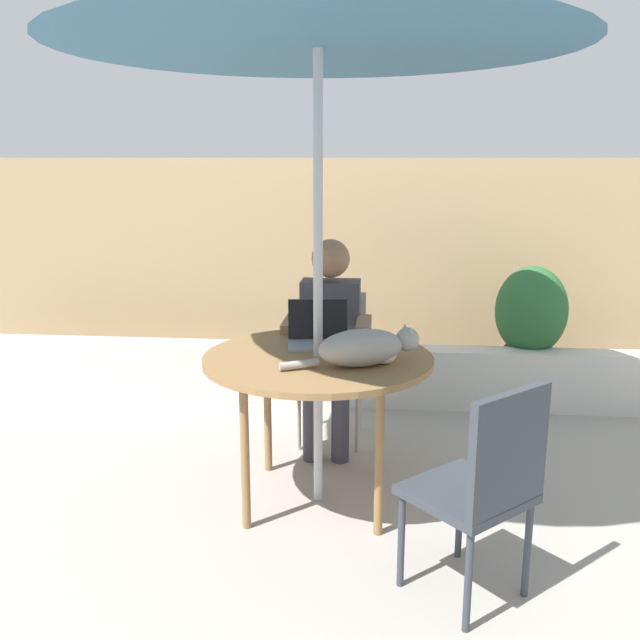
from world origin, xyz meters
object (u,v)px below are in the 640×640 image
(chair_occupied, at_px, (332,354))
(person_seated, at_px, (330,333))
(potted_plant_near_fence, at_px, (530,325))
(cat, at_px, (366,348))
(patio_umbrella, at_px, (318,5))
(chair_empty, at_px, (485,479))
(laptop, at_px, (318,331))
(patio_table, at_px, (318,367))

(chair_occupied, bearing_deg, person_seated, -90.00)
(chair_occupied, relative_size, potted_plant_near_fence, 0.92)
(chair_occupied, relative_size, cat, 1.40)
(chair_occupied, bearing_deg, cat, -76.70)
(person_seated, distance_m, cat, 0.87)
(person_seated, distance_m, potted_plant_near_fence, 1.59)
(patio_umbrella, distance_m, chair_empty, 2.05)
(person_seated, distance_m, laptop, 0.48)
(chair_empty, xyz_separation_m, potted_plant_near_fence, (0.62, 2.33, 0.03))
(patio_table, distance_m, patio_umbrella, 1.60)
(patio_table, bearing_deg, chair_occupied, 90.00)
(laptop, relative_size, potted_plant_near_fence, 0.35)
(patio_table, bearing_deg, person_seated, 90.00)
(chair_empty, bearing_deg, laptop, 126.37)
(patio_umbrella, distance_m, chair_occupied, 1.97)
(person_seated, bearing_deg, patio_umbrella, -90.00)
(patio_umbrella, height_order, chair_occupied, patio_umbrella)
(chair_empty, distance_m, cat, 0.83)
(patio_umbrella, bearing_deg, laptop, 95.57)
(person_seated, xyz_separation_m, cat, (0.23, -0.82, 0.15))
(chair_occupied, distance_m, laptop, 0.69)
(patio_table, relative_size, chair_empty, 1.25)
(chair_occupied, xyz_separation_m, laptop, (-0.02, -0.62, 0.30))
(person_seated, relative_size, potted_plant_near_fence, 1.28)
(chair_occupied, distance_m, potted_plant_near_fence, 1.51)
(patio_table, height_order, potted_plant_near_fence, potted_plant_near_fence)
(patio_umbrella, relative_size, chair_empty, 2.82)
(person_seated, height_order, cat, person_seated)
(person_seated, relative_size, cat, 1.95)
(person_seated, bearing_deg, cat, -74.28)
(patio_umbrella, relative_size, chair_occupied, 2.82)
(potted_plant_near_fence, bearing_deg, laptop, -134.49)
(chair_empty, distance_m, laptop, 1.24)
(chair_empty, relative_size, potted_plant_near_fence, 0.92)
(patio_umbrella, height_order, person_seated, patio_umbrella)
(chair_empty, height_order, potted_plant_near_fence, potted_plant_near_fence)
(cat, bearing_deg, person_seated, 105.72)
(laptop, height_order, potted_plant_near_fence, laptop)
(person_seated, bearing_deg, chair_occupied, 90.00)
(patio_table, xyz_separation_m, chair_empty, (0.69, -0.75, -0.18))
(laptop, xyz_separation_m, potted_plant_near_fence, (1.34, 1.36, -0.27))
(laptop, bearing_deg, chair_occupied, 88.06)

